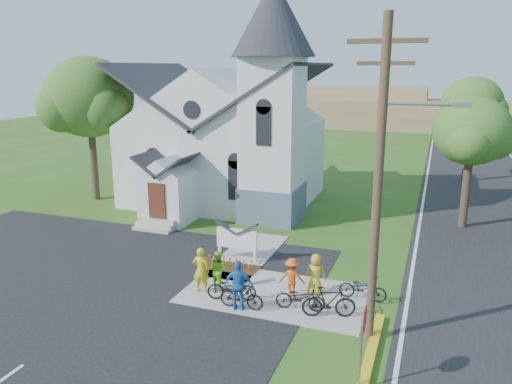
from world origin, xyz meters
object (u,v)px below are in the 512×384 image
at_px(cyclist_2, 239,285).
at_px(bike_3, 329,302).
at_px(cyclist_0, 201,270).
at_px(bike_0, 232,288).
at_px(utility_pole, 381,175).
at_px(cyclist_4, 316,274).
at_px(church_sign, 237,239).
at_px(stop_sign, 363,330).
at_px(bike_4, 363,288).
at_px(bike_1, 241,296).
at_px(cyclist_1, 218,270).
at_px(cyclist_3, 292,277).
at_px(bike_2, 300,298).

relative_size(cyclist_2, bike_3, 0.99).
height_order(cyclist_0, bike_0, cyclist_0).
height_order(utility_pole, cyclist_2, utility_pole).
relative_size(bike_0, cyclist_4, 1.15).
xyz_separation_m(church_sign, bike_0, (1.33, -3.77, -0.49)).
distance_m(cyclist_0, bike_3, 5.04).
bearing_deg(cyclist_0, cyclist_4, -169.99).
relative_size(utility_pole, stop_sign, 4.03).
xyz_separation_m(bike_3, bike_4, (0.91, 1.73, -0.10)).
distance_m(cyclist_0, bike_0, 1.45).
xyz_separation_m(church_sign, bike_1, (1.93, -4.29, -0.48)).
height_order(church_sign, stop_sign, stop_sign).
height_order(utility_pole, stop_sign, utility_pole).
bearing_deg(bike_4, church_sign, 71.60).
bearing_deg(utility_pole, bike_3, 150.33).
distance_m(cyclist_0, cyclist_2, 2.07).
xyz_separation_m(cyclist_1, bike_3, (4.55, -0.79, -0.20)).
height_order(bike_1, bike_4, bike_1).
relative_size(church_sign, utility_pole, 0.22).
xyz_separation_m(cyclist_2, cyclist_3, (1.49, 1.68, -0.16)).
bearing_deg(cyclist_2, bike_0, -58.49).
xyz_separation_m(bike_3, cyclist_4, (-0.87, 1.62, 0.24)).
height_order(stop_sign, bike_0, stop_sign).
xyz_separation_m(stop_sign, bike_2, (-2.70, 3.76, -1.26)).
relative_size(cyclist_0, cyclist_2, 0.97).
bearing_deg(bike_4, cyclist_2, 120.60).
bearing_deg(cyclist_3, cyclist_4, -152.78).
xyz_separation_m(bike_1, bike_4, (3.97, 2.21, -0.03)).
xyz_separation_m(cyclist_4, bike_4, (1.77, 0.11, -0.33)).
xyz_separation_m(cyclist_2, bike_2, (2.07, 0.73, -0.46)).
bearing_deg(bike_0, cyclist_3, -76.25).
bearing_deg(utility_pole, bike_0, 169.87).
distance_m(church_sign, bike_0, 4.03).
relative_size(cyclist_0, bike_0, 0.98).
bearing_deg(bike_1, cyclist_3, -43.09).
bearing_deg(cyclist_4, church_sign, -33.53).
bearing_deg(cyclist_1, cyclist_3, -154.75).
bearing_deg(bike_3, bike_1, 80.71).
xyz_separation_m(utility_pole, cyclist_1, (-6.12, 1.69, -4.59)).
relative_size(bike_2, cyclist_3, 1.17).
distance_m(cyclist_2, cyclist_4, 3.15).
relative_size(bike_1, bike_3, 0.88).
xyz_separation_m(stop_sign, bike_0, (-5.30, 3.63, -1.25)).
height_order(cyclist_2, bike_4, cyclist_2).
height_order(stop_sign, cyclist_0, stop_sign).
xyz_separation_m(cyclist_3, bike_3, (1.65, -1.11, -0.20)).
bearing_deg(cyclist_0, bike_0, 162.14).
bearing_deg(cyclist_1, utility_pole, -176.42).
xyz_separation_m(stop_sign, cyclist_3, (-3.29, 4.71, -0.97)).
height_order(stop_sign, cyclist_4, stop_sign).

